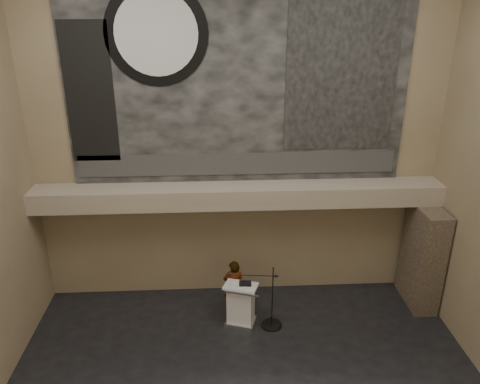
{
  "coord_description": "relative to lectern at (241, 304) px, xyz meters",
  "views": [
    {
      "loc": [
        -0.55,
        -6.94,
        7.42
      ],
      "look_at": [
        0.0,
        3.2,
        3.2
      ],
      "focal_mm": 35.0,
      "sensor_mm": 36.0,
      "label": 1
    }
  ],
  "objects": [
    {
      "name": "wall_back",
      "position": [
        0.02,
        1.52,
        3.7
      ],
      "size": [
        10.0,
        0.02,
        8.5
      ],
      "primitive_type": "cube",
      "color": "#7A664D",
      "rests_on": "floor"
    },
    {
      "name": "soffit",
      "position": [
        0.02,
        1.12,
        2.4
      ],
      "size": [
        10.0,
        0.8,
        0.5
      ],
      "primitive_type": "cube",
      "color": "gray",
      "rests_on": "wall_back"
    },
    {
      "name": "sprinkler_left",
      "position": [
        -1.58,
        1.07,
        2.12
      ],
      "size": [
        0.04,
        0.04,
        0.06
      ],
      "primitive_type": "cylinder",
      "color": "#B2893D",
      "rests_on": "soffit"
    },
    {
      "name": "sprinkler_right",
      "position": [
        1.92,
        1.07,
        2.12
      ],
      "size": [
        0.04,
        0.04,
        0.06
      ],
      "primitive_type": "cylinder",
      "color": "#B2893D",
      "rests_on": "soffit"
    },
    {
      "name": "banner",
      "position": [
        0.02,
        1.49,
        5.15
      ],
      "size": [
        8.0,
        0.05,
        5.0
      ],
      "primitive_type": "cube",
      "color": "black",
      "rests_on": "wall_back"
    },
    {
      "name": "banner_text_strip",
      "position": [
        0.02,
        1.45,
        3.1
      ],
      "size": [
        7.76,
        0.02,
        0.55
      ],
      "primitive_type": "cube",
      "color": "#2C2C2C",
      "rests_on": "banner"
    },
    {
      "name": "banner_clock_rim",
      "position": [
        -1.78,
        1.45,
        6.15
      ],
      "size": [
        2.3,
        0.02,
        2.3
      ],
      "primitive_type": "cylinder",
      "rotation": [
        1.57,
        0.0,
        0.0
      ],
      "color": "black",
      "rests_on": "banner"
    },
    {
      "name": "banner_clock_face",
      "position": [
        -1.78,
        1.43,
        6.15
      ],
      "size": [
        1.84,
        0.02,
        1.84
      ],
      "primitive_type": "cylinder",
      "rotation": [
        1.57,
        0.0,
        0.0
      ],
      "color": "silver",
      "rests_on": "banner"
    },
    {
      "name": "banner_building_print",
      "position": [
        2.42,
        1.45,
        5.25
      ],
      "size": [
        2.6,
        0.02,
        3.6
      ],
      "primitive_type": "cube",
      "color": "black",
      "rests_on": "banner"
    },
    {
      "name": "banner_brick_print",
      "position": [
        -3.38,
        1.45,
        4.85
      ],
      "size": [
        1.1,
        0.02,
        3.2
      ],
      "primitive_type": "cube",
      "color": "black",
      "rests_on": "banner"
    },
    {
      "name": "stone_pier",
      "position": [
        4.67,
        0.67,
        0.8
      ],
      "size": [
        0.6,
        1.4,
        2.7
      ],
      "primitive_type": "cube",
      "color": "#3D3125",
      "rests_on": "floor"
    },
    {
      "name": "lectern",
      "position": [
        0.0,
        0.0,
        0.0
      ],
      "size": [
        0.91,
        0.76,
        1.14
      ],
      "rotation": [
        0.0,
        0.0,
        -0.31
      ],
      "color": "silver",
      "rests_on": "floor"
    },
    {
      "name": "binder",
      "position": [
        0.11,
        0.02,
        0.56
      ],
      "size": [
        0.3,
        0.25,
        0.04
      ],
      "primitive_type": "cube",
      "rotation": [
        0.0,
        0.0,
        -0.07
      ],
      "color": "black",
      "rests_on": "lectern"
    },
    {
      "name": "papers",
      "position": [
        -0.1,
        0.01,
        0.55
      ],
      "size": [
        0.23,
        0.3,
        0.0
      ],
      "primitive_type": "cube",
      "rotation": [
        0.0,
        0.0,
        0.1
      ],
      "color": "white",
      "rests_on": "lectern"
    },
    {
      "name": "speaker_person",
      "position": [
        -0.14,
        0.48,
        0.18
      ],
      "size": [
        0.55,
        0.37,
        1.46
      ],
      "primitive_type": "imported",
      "rotation": [
        0.0,
        0.0,
        3.1
      ],
      "color": "silver",
      "rests_on": "floor"
    },
    {
      "name": "mic_stand",
      "position": [
        0.71,
        -0.15,
        -0.32
      ],
      "size": [
        1.35,
        0.52,
        1.65
      ],
      "rotation": [
        0.0,
        0.0,
        -0.1
      ],
      "color": "black",
      "rests_on": "floor"
    }
  ]
}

